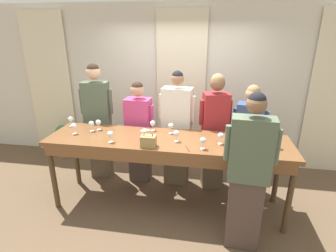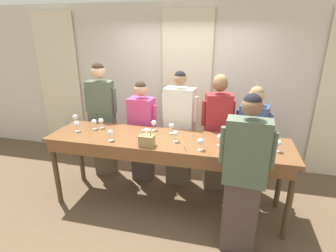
# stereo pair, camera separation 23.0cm
# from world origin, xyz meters

# --- Properties ---
(ground_plane) EXTENTS (18.00, 18.00, 0.00)m
(ground_plane) POSITION_xyz_m (0.00, 0.00, 0.00)
(ground_plane) COLOR brown
(wall_back) EXTENTS (12.00, 0.06, 2.80)m
(wall_back) POSITION_xyz_m (0.00, 1.51, 1.40)
(wall_back) COLOR beige
(wall_back) RESTS_ON ground_plane
(curtain_panel_left) EXTENTS (0.86, 0.03, 2.69)m
(curtain_panel_left) POSITION_xyz_m (-2.54, 1.45, 1.34)
(curtain_panel_left) COLOR beige
(curtain_panel_left) RESTS_ON ground_plane
(curtain_panel_center) EXTENTS (0.86, 0.03, 2.69)m
(curtain_panel_center) POSITION_xyz_m (0.00, 1.45, 1.34)
(curtain_panel_center) COLOR beige
(curtain_panel_center) RESTS_ON ground_plane
(curtain_panel_right) EXTENTS (0.86, 0.03, 2.69)m
(curtain_panel_right) POSITION_xyz_m (2.54, 1.45, 1.34)
(curtain_panel_right) COLOR beige
(curtain_panel_right) RESTS_ON ground_plane
(tasting_bar) EXTENTS (3.18, 0.78, 1.01)m
(tasting_bar) POSITION_xyz_m (0.00, -0.02, 0.92)
(tasting_bar) COLOR brown
(tasting_bar) RESTS_ON ground_plane
(wine_bottle) EXTENTS (0.08, 0.08, 0.33)m
(wine_bottle) POSITION_xyz_m (0.77, -0.33, 1.14)
(wine_bottle) COLOR black
(wine_bottle) RESTS_ON tasting_bar
(handbag) EXTENTS (0.18, 0.12, 0.21)m
(handbag) POSITION_xyz_m (-0.18, -0.28, 1.09)
(handbag) COLOR #997A4C
(handbag) RESTS_ON tasting_bar
(wine_glass_front_left) EXTENTS (0.07, 0.07, 0.15)m
(wine_glass_front_left) POSITION_xyz_m (-0.68, -0.23, 1.12)
(wine_glass_front_left) COLOR white
(wine_glass_front_left) RESTS_ON tasting_bar
(wine_glass_front_mid) EXTENTS (0.07, 0.07, 0.15)m
(wine_glass_front_mid) POSITION_xyz_m (0.02, 0.20, 1.12)
(wine_glass_front_mid) COLOR white
(wine_glass_front_mid) RESTS_ON tasting_bar
(wine_glass_front_right) EXTENTS (0.07, 0.07, 0.15)m
(wine_glass_front_right) POSITION_xyz_m (0.13, -0.06, 1.12)
(wine_glass_front_right) COLOR white
(wine_glass_front_right) RESTS_ON tasting_bar
(wine_glass_center_left) EXTENTS (0.07, 0.07, 0.15)m
(wine_glass_center_left) POSITION_xyz_m (0.68, -0.05, 1.12)
(wine_glass_center_left) COLOR white
(wine_glass_center_left) RESTS_ON tasting_bar
(wine_glass_center_mid) EXTENTS (0.07, 0.07, 0.15)m
(wine_glass_center_mid) POSITION_xyz_m (-1.02, 0.17, 1.12)
(wine_glass_center_mid) COLOR white
(wine_glass_center_mid) RESTS_ON tasting_bar
(wine_glass_center_right) EXTENTS (0.07, 0.07, 0.15)m
(wine_glass_center_right) POSITION_xyz_m (0.47, -0.23, 1.12)
(wine_glass_center_right) COLOR white
(wine_glass_center_right) RESTS_ON tasting_bar
(wine_glass_back_left) EXTENTS (0.07, 0.07, 0.15)m
(wine_glass_back_left) POSITION_xyz_m (1.35, -0.07, 1.12)
(wine_glass_back_left) COLOR white
(wine_glass_back_left) RESTS_ON tasting_bar
(wine_glass_back_mid) EXTENTS (0.07, 0.07, 0.15)m
(wine_glass_back_mid) POSITION_xyz_m (-1.28, -0.04, 1.12)
(wine_glass_back_mid) COLOR white
(wine_glass_back_mid) RESTS_ON tasting_bar
(wine_glass_back_right) EXTENTS (0.07, 0.07, 0.15)m
(wine_glass_back_right) POSITION_xyz_m (-1.09, 0.10, 1.12)
(wine_glass_back_right) COLOR white
(wine_glass_back_right) RESTS_ON tasting_bar
(wine_glass_near_host) EXTENTS (0.07, 0.07, 0.15)m
(wine_glass_near_host) POSITION_xyz_m (-1.47, 0.24, 1.12)
(wine_glass_near_host) COLOR white
(wine_glass_near_host) RESTS_ON tasting_bar
(wine_glass_by_bottle) EXTENTS (0.07, 0.07, 0.15)m
(wine_glass_by_bottle) POSITION_xyz_m (-0.25, 0.26, 1.12)
(wine_glass_by_bottle) COLOR white
(wine_glass_by_bottle) RESTS_ON tasting_bar
(napkin) EXTENTS (0.13, 0.13, 0.00)m
(napkin) POSITION_xyz_m (-0.36, 0.24, 1.02)
(napkin) COLOR white
(napkin) RESTS_ON tasting_bar
(pen) EXTENTS (0.06, 0.14, 0.01)m
(pen) POSITION_xyz_m (0.29, -0.27, 1.02)
(pen) COLOR maroon
(pen) RESTS_ON tasting_bar
(guest_olive_jacket) EXTENTS (0.52, 0.26, 1.89)m
(guest_olive_jacket) POSITION_xyz_m (-1.22, 0.60, 1.00)
(guest_olive_jacket) COLOR brown
(guest_olive_jacket) RESTS_ON ground_plane
(guest_pink_top) EXTENTS (0.49, 0.28, 1.64)m
(guest_pink_top) POSITION_xyz_m (-0.55, 0.60, 0.84)
(guest_pink_top) COLOR #473833
(guest_pink_top) RESTS_ON ground_plane
(guest_cream_sweater) EXTENTS (0.55, 0.28, 1.81)m
(guest_cream_sweater) POSITION_xyz_m (0.05, 0.60, 0.92)
(guest_cream_sweater) COLOR brown
(guest_cream_sweater) RESTS_ON ground_plane
(guest_striped_shirt) EXTENTS (0.48, 0.33, 1.79)m
(guest_striped_shirt) POSITION_xyz_m (0.61, 0.60, 0.93)
(guest_striped_shirt) COLOR brown
(guest_striped_shirt) RESTS_ON ground_plane
(guest_navy_coat) EXTENTS (0.50, 0.32, 1.65)m
(guest_navy_coat) POSITION_xyz_m (1.11, 0.60, 0.85)
(guest_navy_coat) COLOR #473833
(guest_navy_coat) RESTS_ON ground_plane
(host_pouring) EXTENTS (0.54, 0.25, 1.81)m
(host_pouring) POSITION_xyz_m (0.97, -0.60, 0.93)
(host_pouring) COLOR #473833
(host_pouring) RESTS_ON ground_plane
(potted_plant) EXTENTS (0.29, 0.29, 0.65)m
(potted_plant) POSITION_xyz_m (-2.25, 1.17, 0.33)
(potted_plant) COLOR #935B3D
(potted_plant) RESTS_ON ground_plane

